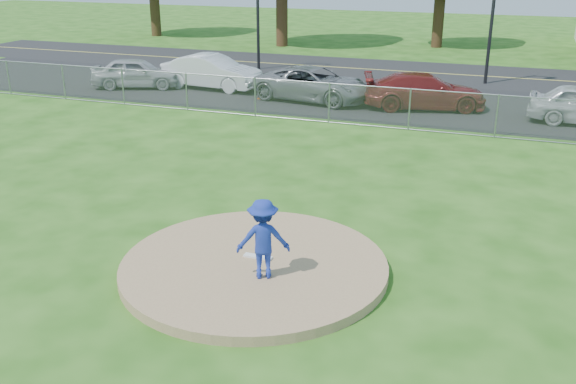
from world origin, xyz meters
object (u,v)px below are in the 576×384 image
at_px(traffic_signal_left, 262,6).
at_px(parked_car_silver, 137,73).
at_px(pitcher, 263,239).
at_px(parked_car_darkred, 425,91).
at_px(parked_car_gray, 314,84).
at_px(parked_car_white, 212,72).
at_px(traffic_cone, 263,89).

height_order(traffic_signal_left, parked_car_silver, traffic_signal_left).
distance_m(pitcher, parked_car_darkred, 16.08).
relative_size(parked_car_gray, parked_car_darkred, 1.04).
distance_m(parked_car_white, parked_car_gray, 5.35).
xyz_separation_m(traffic_signal_left, parked_car_gray, (5.05, -6.55, -2.64)).
xyz_separation_m(parked_car_white, parked_car_darkred, (9.99, -0.73, -0.07)).
bearing_deg(parked_car_darkred, parked_car_gray, 76.00).
bearing_deg(pitcher, parked_car_white, -83.95).
bearing_deg(parked_car_darkred, parked_car_silver, 75.76).
distance_m(parked_car_silver, parked_car_gray, 8.72).
bearing_deg(pitcher, traffic_cone, -90.99).
bearing_deg(parked_car_white, traffic_signal_left, 2.76).
height_order(parked_car_white, parked_car_darkred, parked_car_white).
bearing_deg(parked_car_white, parked_car_silver, 111.79).
bearing_deg(parked_car_gray, parked_car_silver, 100.24).
bearing_deg(pitcher, parked_car_gray, -98.69).
height_order(traffic_signal_left, traffic_cone, traffic_signal_left).
bearing_deg(parked_car_white, parked_car_gray, -94.03).
xyz_separation_m(pitcher, traffic_cone, (-6.35, 15.55, -0.58)).
bearing_deg(parked_car_darkred, parked_car_white, 70.32).
distance_m(parked_car_silver, parked_car_white, 3.58).
height_order(pitcher, parked_car_gray, pitcher).
relative_size(traffic_signal_left, parked_car_gray, 1.09).
height_order(parked_car_white, parked_car_gray, parked_car_white).
bearing_deg(traffic_signal_left, parked_car_gray, -52.39).
relative_size(traffic_signal_left, traffic_cone, 6.97).
distance_m(traffic_signal_left, pitcher, 24.41).
bearing_deg(parked_car_darkred, traffic_cone, 78.83).
relative_size(parked_car_white, parked_car_gray, 0.92).
height_order(pitcher, traffic_cone, pitcher).
distance_m(parked_car_white, parked_car_darkred, 10.02).
distance_m(pitcher, traffic_cone, 16.80).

